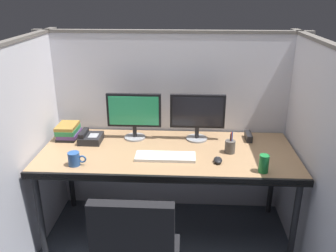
% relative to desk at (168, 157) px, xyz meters
% --- Properties ---
extents(cubicle_partition_rear, '(2.21, 0.06, 1.57)m').
position_rel_desk_xyz_m(cubicle_partition_rear, '(0.00, 0.46, 0.10)').
color(cubicle_partition_rear, silver).
rests_on(cubicle_partition_rear, ground).
extents(cubicle_partition_left, '(0.06, 1.41, 1.57)m').
position_rel_desk_xyz_m(cubicle_partition_left, '(-0.99, -0.09, 0.10)').
color(cubicle_partition_left, silver).
rests_on(cubicle_partition_left, ground).
extents(cubicle_partition_right, '(0.06, 1.41, 1.57)m').
position_rel_desk_xyz_m(cubicle_partition_right, '(0.99, -0.09, 0.10)').
color(cubicle_partition_right, silver).
rests_on(cubicle_partition_right, ground).
extents(desk, '(1.90, 0.80, 0.74)m').
position_rel_desk_xyz_m(desk, '(0.00, 0.00, 0.00)').
color(desk, '#997551').
rests_on(desk, ground).
extents(monitor_left, '(0.43, 0.17, 0.37)m').
position_rel_desk_xyz_m(monitor_left, '(-0.28, 0.24, 0.27)').
color(monitor_left, gray).
rests_on(monitor_left, desk).
extents(monitor_right, '(0.43, 0.17, 0.37)m').
position_rel_desk_xyz_m(monitor_right, '(0.22, 0.24, 0.27)').
color(monitor_right, gray).
rests_on(monitor_right, desk).
extents(keyboard_main, '(0.43, 0.15, 0.02)m').
position_rel_desk_xyz_m(keyboard_main, '(-0.01, -0.11, 0.06)').
color(keyboard_main, silver).
rests_on(keyboard_main, desk).
extents(computer_mouse, '(0.06, 0.10, 0.04)m').
position_rel_desk_xyz_m(computer_mouse, '(0.36, -0.16, 0.07)').
color(computer_mouse, black).
rests_on(computer_mouse, desk).
extents(desk_phone, '(0.17, 0.19, 0.09)m').
position_rel_desk_xyz_m(desk_phone, '(-0.62, 0.15, 0.08)').
color(desk_phone, black).
rests_on(desk_phone, desk).
extents(red_stapler, '(0.04, 0.15, 0.06)m').
position_rel_desk_xyz_m(red_stapler, '(0.64, 0.26, 0.08)').
color(red_stapler, black).
rests_on(red_stapler, desk).
extents(book_stack, '(0.16, 0.22, 0.11)m').
position_rel_desk_xyz_m(book_stack, '(-0.82, 0.22, 0.11)').
color(book_stack, black).
rests_on(book_stack, desk).
extents(coffee_mug, '(0.13, 0.08, 0.09)m').
position_rel_desk_xyz_m(coffee_mug, '(-0.63, -0.25, 0.10)').
color(coffee_mug, '#264C8C').
rests_on(coffee_mug, desk).
extents(soda_can, '(0.07, 0.07, 0.12)m').
position_rel_desk_xyz_m(soda_can, '(0.65, -0.28, 0.11)').
color(soda_can, '#197233').
rests_on(soda_can, desk).
extents(pen_cup, '(0.08, 0.08, 0.17)m').
position_rel_desk_xyz_m(pen_cup, '(0.46, 0.01, 0.10)').
color(pen_cup, '#4C4742').
rests_on(pen_cup, desk).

